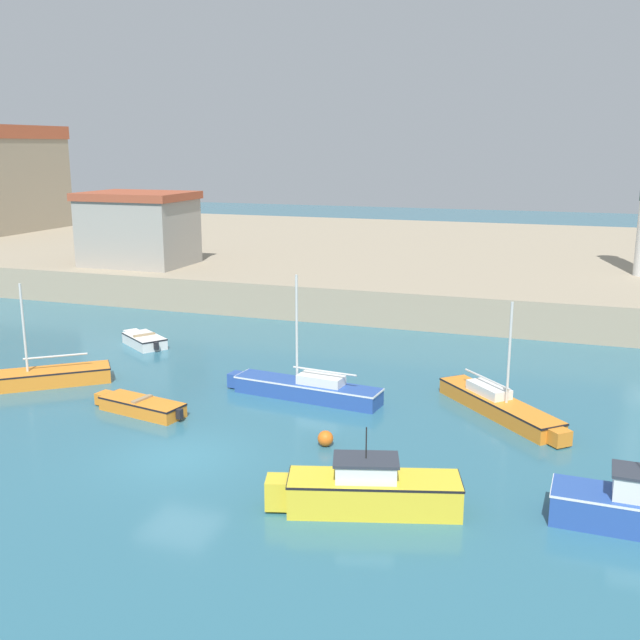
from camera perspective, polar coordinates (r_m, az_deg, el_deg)
ground_plane at (r=25.10m, az=-10.74°, el=-10.26°), size 200.00×200.00×0.00m
quay_seawall at (r=60.96m, az=7.68°, el=4.71°), size 120.00×40.00×2.03m
sailboat_orange_0 at (r=29.00m, az=13.49°, el=-6.30°), size 5.25×5.53×4.42m
dinghy_orange_1 at (r=29.24m, az=-13.53°, el=-6.35°), size 4.14×1.81×0.61m
sailboat_blue_2 at (r=29.98m, az=-1.07°, el=-5.20°), size 6.70×1.89×4.99m
motorboat_blue_3 at (r=21.90m, az=23.08°, el=-13.01°), size 4.76×1.60×2.54m
dinghy_white_4 at (r=38.80m, az=-13.30°, el=-1.48°), size 3.22×2.68×0.63m
sailboat_orange_5 at (r=33.69m, az=-20.84°, el=-4.10°), size 5.67×4.80×4.40m
motorboat_yellow_6 at (r=21.20m, az=3.70°, el=-12.80°), size 5.48×2.70×2.45m
mooring_buoy at (r=25.46m, az=0.42°, el=-9.01°), size 0.53×0.53×0.53m
harbor_shed_near_wharf at (r=51.76m, az=-13.64°, el=6.81°), size 7.00×5.34×4.83m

